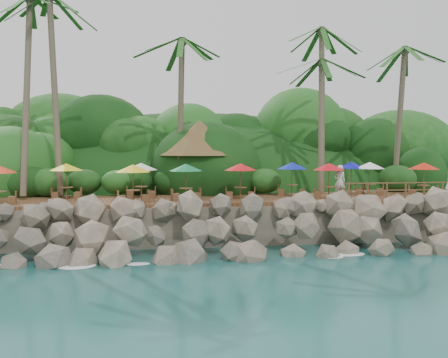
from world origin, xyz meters
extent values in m
plane|color=#19514F|center=(0.00, 0.00, 0.00)|extent=(140.00, 140.00, 0.00)
cube|color=gray|center=(0.00, 16.00, 1.05)|extent=(32.00, 25.20, 2.10)
ellipsoid|color=#143811|center=(0.00, 23.50, 0.00)|extent=(44.80, 28.00, 15.40)
cube|color=brown|center=(0.00, 6.00, 2.20)|extent=(26.00, 5.00, 0.20)
ellipsoid|color=white|center=(-9.00, 0.30, 0.03)|extent=(1.20, 0.80, 0.06)
ellipsoid|color=white|center=(-6.00, 0.30, 0.03)|extent=(1.20, 0.80, 0.06)
ellipsoid|color=white|center=(-3.00, 0.30, 0.03)|extent=(1.20, 0.80, 0.06)
ellipsoid|color=white|center=(0.00, 0.30, 0.03)|extent=(1.20, 0.80, 0.06)
ellipsoid|color=white|center=(3.00, 0.30, 0.03)|extent=(1.20, 0.80, 0.06)
ellipsoid|color=white|center=(6.00, 0.30, 0.03)|extent=(1.20, 0.80, 0.06)
ellipsoid|color=white|center=(9.00, 0.30, 0.03)|extent=(1.20, 0.80, 0.06)
cylinder|color=brown|center=(-9.66, 8.74, 8.35)|extent=(1.17, 2.24, 12.01)
cylinder|color=brown|center=(-11.15, 8.31, 8.33)|extent=(0.38, 3.24, 11.80)
cylinder|color=brown|center=(-2.23, 9.51, 7.08)|extent=(0.62, 1.11, 9.55)
ellipsoid|color=#23601E|center=(-2.23, 9.51, 11.85)|extent=(6.00, 6.00, 2.40)
cylinder|color=brown|center=(6.88, 9.22, 6.53)|extent=(0.62, 0.60, 8.47)
ellipsoid|color=#23601E|center=(6.88, 9.22, 10.77)|extent=(6.00, 6.00, 2.40)
cylinder|color=brown|center=(6.69, 8.82, 7.63)|extent=(0.95, 2.12, 10.58)
ellipsoid|color=#23601E|center=(6.69, 8.82, 12.96)|extent=(6.00, 6.00, 2.40)
cylinder|color=brown|center=(12.04, 8.89, 6.95)|extent=(0.64, 1.12, 9.30)
ellipsoid|color=#23601E|center=(12.04, 8.89, 11.60)|extent=(6.00, 6.00, 2.40)
cylinder|color=brown|center=(-2.45, 7.86, 3.50)|extent=(0.16, 0.16, 2.40)
cylinder|color=brown|center=(0.35, 7.86, 3.50)|extent=(0.16, 0.16, 2.40)
cylinder|color=brown|center=(-2.45, 10.66, 3.50)|extent=(0.16, 0.16, 2.40)
cylinder|color=brown|center=(0.35, 10.66, 3.50)|extent=(0.16, 0.16, 2.40)
cone|color=brown|center=(-1.05, 9.26, 5.80)|extent=(4.95, 4.95, 2.20)
cylinder|color=brown|center=(9.03, 6.61, 2.63)|extent=(0.07, 0.07, 0.65)
cylinder|color=brown|center=(9.03, 6.61, 2.96)|extent=(0.74, 0.74, 0.04)
cylinder|color=brown|center=(9.03, 6.61, 3.27)|extent=(0.04, 0.04, 1.94)
cone|color=white|center=(9.03, 6.61, 4.11)|extent=(1.85, 1.85, 0.40)
cube|color=brown|center=(8.44, 6.82, 2.50)|extent=(0.47, 0.47, 0.41)
cube|color=brown|center=(9.61, 6.41, 2.50)|extent=(0.47, 0.47, 0.41)
cylinder|color=brown|center=(11.80, 5.29, 2.63)|extent=(0.07, 0.07, 0.65)
cylinder|color=brown|center=(11.80, 5.29, 2.96)|extent=(0.74, 0.74, 0.04)
cylinder|color=brown|center=(11.80, 5.29, 3.27)|extent=(0.04, 0.04, 1.94)
cone|color=red|center=(11.80, 5.29, 4.11)|extent=(1.85, 1.85, 0.40)
cube|color=brown|center=(11.22, 5.50, 2.50)|extent=(0.47, 0.47, 0.41)
cube|color=brown|center=(12.38, 5.09, 2.50)|extent=(0.47, 0.47, 0.41)
cube|color=brown|center=(-11.19, 4.63, 2.50)|extent=(0.41, 0.41, 0.41)
cylinder|color=brown|center=(-2.23, 5.16, 2.63)|extent=(0.07, 0.07, 0.65)
cylinder|color=brown|center=(-2.23, 5.16, 2.96)|extent=(0.74, 0.74, 0.04)
cylinder|color=brown|center=(-2.23, 5.16, 3.27)|extent=(0.04, 0.04, 1.94)
cone|color=#0C723B|center=(-2.23, 5.16, 4.11)|extent=(1.85, 1.85, 0.40)
cube|color=brown|center=(-2.83, 5.02, 2.50)|extent=(0.45, 0.45, 0.41)
cube|color=brown|center=(-1.62, 5.31, 2.50)|extent=(0.45, 0.45, 0.41)
cylinder|color=brown|center=(4.22, 6.81, 2.63)|extent=(0.07, 0.07, 0.65)
cylinder|color=brown|center=(4.22, 6.81, 2.96)|extent=(0.74, 0.74, 0.04)
cylinder|color=brown|center=(4.22, 6.81, 3.27)|extent=(0.04, 0.04, 1.94)
cone|color=#0D1CAC|center=(4.22, 6.81, 4.11)|extent=(1.85, 1.85, 0.40)
cube|color=brown|center=(3.63, 7.00, 2.50)|extent=(0.47, 0.47, 0.41)
cube|color=brown|center=(4.80, 6.62, 2.50)|extent=(0.47, 0.47, 0.41)
cylinder|color=brown|center=(5.89, 5.09, 2.63)|extent=(0.07, 0.07, 0.65)
cylinder|color=brown|center=(5.89, 5.09, 2.96)|extent=(0.74, 0.74, 0.04)
cylinder|color=brown|center=(5.89, 5.09, 3.27)|extent=(0.04, 0.04, 1.94)
cone|color=red|center=(5.89, 5.09, 4.11)|extent=(1.85, 1.85, 0.40)
cube|color=brown|center=(5.31, 5.29, 2.50)|extent=(0.47, 0.47, 0.41)
cube|color=brown|center=(6.47, 4.88, 2.50)|extent=(0.47, 0.47, 0.41)
cylinder|color=brown|center=(0.86, 5.51, 2.63)|extent=(0.07, 0.07, 0.65)
cylinder|color=brown|center=(0.86, 5.51, 2.96)|extent=(0.74, 0.74, 0.04)
cylinder|color=brown|center=(0.86, 5.51, 3.27)|extent=(0.04, 0.04, 1.94)
cone|color=red|center=(0.86, 5.51, 4.11)|extent=(1.85, 1.85, 0.40)
cube|color=brown|center=(0.25, 5.59, 2.50)|extent=(0.42, 0.42, 0.41)
cube|color=brown|center=(1.47, 5.43, 2.50)|extent=(0.42, 0.42, 0.41)
cylinder|color=brown|center=(-8.80, 6.77, 2.63)|extent=(0.07, 0.07, 0.65)
cylinder|color=brown|center=(-8.80, 6.77, 2.96)|extent=(0.74, 0.74, 0.04)
cylinder|color=brown|center=(-8.80, 6.77, 3.27)|extent=(0.04, 0.04, 1.94)
cone|color=yellow|center=(-8.80, 6.77, 4.11)|extent=(1.85, 1.85, 0.40)
cube|color=brown|center=(-9.42, 6.83, 2.50)|extent=(0.40, 0.40, 0.41)
cube|color=brown|center=(-8.19, 6.72, 2.50)|extent=(0.40, 0.40, 0.41)
cylinder|color=brown|center=(-4.67, 6.80, 2.63)|extent=(0.07, 0.07, 0.65)
cylinder|color=brown|center=(-4.67, 6.80, 2.96)|extent=(0.74, 0.74, 0.04)
cylinder|color=brown|center=(-4.67, 6.80, 3.27)|extent=(0.04, 0.04, 1.94)
cone|color=silver|center=(-4.67, 6.80, 4.11)|extent=(1.85, 1.85, 0.40)
cube|color=brown|center=(-5.28, 6.85, 2.50)|extent=(0.40, 0.40, 0.41)
cube|color=brown|center=(-4.05, 6.74, 2.50)|extent=(0.40, 0.40, 0.41)
cylinder|color=brown|center=(-5.06, 4.40, 2.63)|extent=(0.07, 0.07, 0.65)
cylinder|color=brown|center=(-5.06, 4.40, 2.96)|extent=(0.74, 0.74, 0.04)
cylinder|color=brown|center=(-5.06, 4.40, 3.27)|extent=(0.04, 0.04, 1.94)
cone|color=yellow|center=(-5.06, 4.40, 4.11)|extent=(1.85, 1.85, 0.40)
cube|color=brown|center=(-5.66, 4.25, 2.50)|extent=(0.45, 0.45, 0.41)
cube|color=brown|center=(-4.46, 4.55, 2.50)|extent=(0.45, 0.45, 0.41)
cylinder|color=brown|center=(8.07, 7.20, 2.63)|extent=(0.07, 0.07, 0.65)
cylinder|color=brown|center=(8.07, 7.20, 2.96)|extent=(0.74, 0.74, 0.04)
cylinder|color=brown|center=(8.07, 7.20, 3.27)|extent=(0.04, 0.04, 1.94)
cone|color=#0D0FB0|center=(8.07, 7.20, 4.11)|extent=(1.85, 1.85, 0.40)
cube|color=brown|center=(7.46, 7.16, 2.50)|extent=(0.39, 0.39, 0.41)
cube|color=brown|center=(8.69, 7.23, 2.50)|extent=(0.39, 0.39, 0.41)
cylinder|color=brown|center=(6.51, 3.65, 2.80)|extent=(0.10, 0.10, 1.00)
cylinder|color=brown|center=(7.61, 3.65, 2.80)|extent=(0.10, 0.10, 1.00)
cylinder|color=brown|center=(8.71, 3.65, 2.80)|extent=(0.10, 0.10, 1.00)
cylinder|color=brown|center=(9.81, 3.65, 2.80)|extent=(0.10, 0.10, 1.00)
cylinder|color=brown|center=(10.91, 3.65, 2.80)|extent=(0.10, 0.10, 1.00)
cylinder|color=brown|center=(12.01, 3.65, 2.80)|extent=(0.10, 0.10, 1.00)
cube|color=brown|center=(9.26, 3.65, 3.25)|extent=(6.10, 0.06, 0.06)
cube|color=brown|center=(9.26, 3.65, 2.85)|extent=(6.10, 0.06, 0.06)
imported|color=silver|center=(6.64, 5.37, 3.24)|extent=(0.72, 0.50, 1.88)
camera|label=1|loc=(-4.29, -23.03, 5.28)|focal=41.47mm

